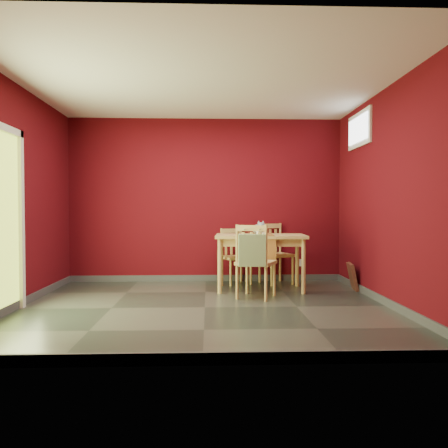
{
  "coord_description": "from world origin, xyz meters",
  "views": [
    {
      "loc": [
        0.05,
        -5.27,
        1.17
      ],
      "look_at": [
        0.25,
        0.45,
        1.0
      ],
      "focal_mm": 35.0,
      "sensor_mm": 36.0,
      "label": 1
    }
  ],
  "objects_px": {
    "cat": "(259,227)",
    "dining_table": "(260,241)",
    "chair_far_left": "(235,255)",
    "chair_near": "(255,261)",
    "tote_bag": "(252,250)",
    "chair_far_right": "(275,253)",
    "picture_frame": "(352,276)"
  },
  "relations": [
    {
      "from": "cat",
      "to": "dining_table",
      "type": "bearing_deg",
      "value": 61.68
    },
    {
      "from": "chair_far_left",
      "to": "chair_near",
      "type": "bearing_deg",
      "value": -80.88
    },
    {
      "from": "chair_near",
      "to": "dining_table",
      "type": "bearing_deg",
      "value": 76.86
    },
    {
      "from": "chair_far_left",
      "to": "chair_near",
      "type": "xyz_separation_m",
      "value": [
        0.2,
        -1.22,
        0.05
      ]
    },
    {
      "from": "dining_table",
      "to": "tote_bag",
      "type": "distance_m",
      "value": 0.87
    },
    {
      "from": "tote_bag",
      "to": "cat",
      "type": "bearing_deg",
      "value": 76.62
    },
    {
      "from": "dining_table",
      "to": "chair_far_right",
      "type": "relative_size",
      "value": 1.41
    },
    {
      "from": "chair_near",
      "to": "tote_bag",
      "type": "height_order",
      "value": "chair_near"
    },
    {
      "from": "chair_far_right",
      "to": "chair_near",
      "type": "height_order",
      "value": "chair_near"
    },
    {
      "from": "chair_far_left",
      "to": "dining_table",
      "type": "bearing_deg",
      "value": -59.93
    },
    {
      "from": "dining_table",
      "to": "picture_frame",
      "type": "height_order",
      "value": "dining_table"
    },
    {
      "from": "cat",
      "to": "chair_far_left",
      "type": "bearing_deg",
      "value": 110.51
    },
    {
      "from": "chair_far_left",
      "to": "chair_far_right",
      "type": "height_order",
      "value": "chair_far_right"
    },
    {
      "from": "tote_bag",
      "to": "chair_far_left",
      "type": "bearing_deg",
      "value": 95.28
    },
    {
      "from": "chair_far_left",
      "to": "picture_frame",
      "type": "height_order",
      "value": "chair_far_left"
    },
    {
      "from": "dining_table",
      "to": "chair_far_left",
      "type": "distance_m",
      "value": 0.73
    },
    {
      "from": "chair_far_right",
      "to": "picture_frame",
      "type": "bearing_deg",
      "value": -30.02
    },
    {
      "from": "chair_far_right",
      "to": "picture_frame",
      "type": "relative_size",
      "value": 2.37
    },
    {
      "from": "chair_far_right",
      "to": "cat",
      "type": "bearing_deg",
      "value": -117.06
    },
    {
      "from": "dining_table",
      "to": "cat",
      "type": "bearing_deg",
      "value": -112.08
    },
    {
      "from": "dining_table",
      "to": "chair_near",
      "type": "xyz_separation_m",
      "value": [
        -0.15,
        -0.63,
        -0.21
      ]
    },
    {
      "from": "chair_far_left",
      "to": "cat",
      "type": "bearing_deg",
      "value": -63.25
    },
    {
      "from": "dining_table",
      "to": "chair_near",
      "type": "bearing_deg",
      "value": -103.14
    },
    {
      "from": "tote_bag",
      "to": "cat",
      "type": "xyz_separation_m",
      "value": [
        0.19,
        0.8,
        0.26
      ]
    },
    {
      "from": "chair_far_left",
      "to": "tote_bag",
      "type": "distance_m",
      "value": 1.46
    },
    {
      "from": "chair_far_left",
      "to": "picture_frame",
      "type": "relative_size",
      "value": 2.17
    },
    {
      "from": "chair_near",
      "to": "tote_bag",
      "type": "distance_m",
      "value": 0.28
    },
    {
      "from": "chair_far_left",
      "to": "tote_bag",
      "type": "bearing_deg",
      "value": -84.72
    },
    {
      "from": "chair_far_right",
      "to": "chair_near",
      "type": "relative_size",
      "value": 0.97
    },
    {
      "from": "tote_bag",
      "to": "picture_frame",
      "type": "relative_size",
      "value": 1.18
    },
    {
      "from": "cat",
      "to": "tote_bag",
      "type": "bearing_deg",
      "value": -109.62
    },
    {
      "from": "chair_far_right",
      "to": "chair_far_left",
      "type": "bearing_deg",
      "value": 179.3
    }
  ]
}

